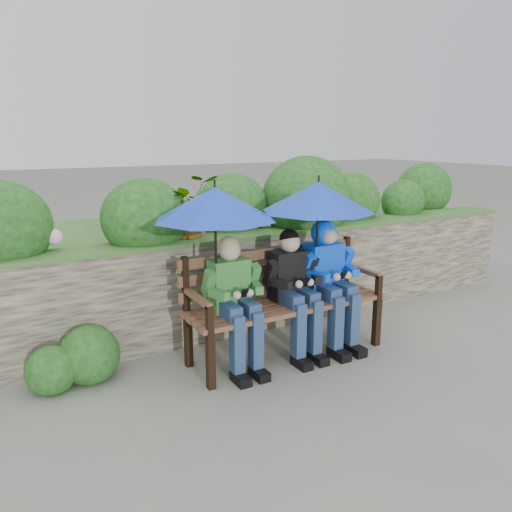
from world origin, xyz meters
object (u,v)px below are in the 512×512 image
park_bench (282,294)px  boy_left (235,296)px  boy_middle (294,286)px  boy_right (329,273)px  umbrella_left (215,204)px  umbrella_right (318,197)px

park_bench → boy_left: size_ratio=1.61×
boy_middle → boy_right: bearing=1.2°
park_bench → umbrella_left: 1.13m
boy_left → boy_right: (1.02, 0.01, 0.07)m
boy_right → park_bench: bearing=169.9°
park_bench → boy_left: boy_left is taller
park_bench → boy_left: (-0.55, -0.09, 0.10)m
boy_middle → boy_right: size_ratio=0.96×
boy_right → umbrella_right: (-0.14, 0.02, 0.73)m
park_bench → umbrella_right: bearing=-11.1°
park_bench → umbrella_right: size_ratio=1.82×
park_bench → umbrella_left: size_ratio=1.85×
boy_middle → umbrella_right: 0.84m
boy_middle → umbrella_left: umbrella_left is taller
boy_right → umbrella_right: size_ratio=1.18×
park_bench → umbrella_right: umbrella_right is taller
park_bench → boy_middle: boy_middle is taller
boy_right → umbrella_left: (-1.16, 0.04, 0.73)m
boy_middle → umbrella_right: umbrella_right is taller
boy_left → umbrella_left: 0.81m
boy_right → umbrella_right: bearing=172.3°
boy_middle → umbrella_right: size_ratio=1.14×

